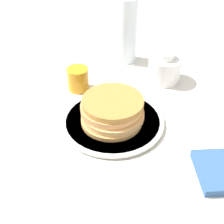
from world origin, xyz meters
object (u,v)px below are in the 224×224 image
juice_glass (78,79)px  plate (112,121)px  pancake_stack (112,111)px  water_bottle_near (127,30)px  cream_jug (165,68)px

juice_glass → plate: bearing=176.6°
pancake_stack → water_bottle_near: bearing=-43.6°
cream_jug → plate: bearing=107.4°
cream_jug → water_bottle_near: 0.20m
pancake_stack → juice_glass: (0.20, -0.01, -0.01)m
pancake_stack → cream_jug: cream_jug is taller
plate → water_bottle_near: water_bottle_near is taller
plate → cream_jug: size_ratio=2.67×
plate → water_bottle_near: 0.38m
plate → cream_jug: bearing=-72.6°
pancake_stack → juice_glass: bearing=-3.0°
pancake_stack → cream_jug: (0.08, -0.27, 0.00)m
pancake_stack → water_bottle_near: 0.37m
plate → pancake_stack: size_ratio=1.58×
juice_glass → water_bottle_near: (0.06, -0.24, 0.08)m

